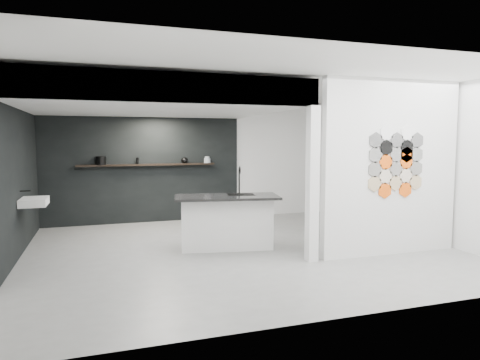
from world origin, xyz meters
name	(u,v)px	position (x,y,z in m)	size (l,w,h in m)	color
floor	(240,250)	(0.00, 0.00, -0.01)	(7.00, 6.00, 0.01)	slate
partition_panel	(391,168)	(2.23, -1.00, 1.40)	(2.45, 0.15, 2.80)	silver
bay_clad_back	(143,170)	(-1.30, 2.97, 1.18)	(4.40, 0.04, 2.35)	black
bay_clad_left	(19,181)	(-3.47, 1.00, 1.18)	(0.04, 4.00, 2.35)	black
bulkhead	(152,100)	(-1.30, 1.00, 2.55)	(4.40, 4.00, 0.40)	silver
corner_column	(312,185)	(0.82, -1.00, 1.18)	(0.16, 0.16, 2.35)	silver
fascia_beam	(169,87)	(-1.30, -0.92, 2.55)	(4.40, 0.16, 0.40)	silver
wall_basin	(34,202)	(-3.24, 0.80, 0.85)	(0.40, 0.60, 0.12)	silver
display_shelf	(148,165)	(-1.20, 2.87, 1.30)	(3.00, 0.15, 0.04)	black
kitchen_island	(227,221)	(-0.19, 0.15, 0.47)	(1.84, 1.06, 1.39)	silver
stockpot	(101,160)	(-2.18, 2.87, 1.41)	(0.22, 0.22, 0.18)	black
kettle	(185,160)	(-0.38, 2.87, 1.39)	(0.15, 0.15, 0.13)	black
glass_bowl	(207,160)	(0.15, 2.87, 1.37)	(0.15, 0.15, 0.11)	gray
glass_vase	(207,160)	(0.15, 2.87, 1.39)	(0.11, 0.11, 0.15)	gray
bottle_dark	(137,161)	(-1.42, 2.87, 1.39)	(0.05, 0.05, 0.14)	black
utensil_cup	(100,162)	(-2.21, 2.87, 1.37)	(0.08, 0.08, 0.11)	black
hex_tile_cluster	(397,161)	(2.26, -1.09, 1.50)	(1.04, 0.02, 1.16)	tan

